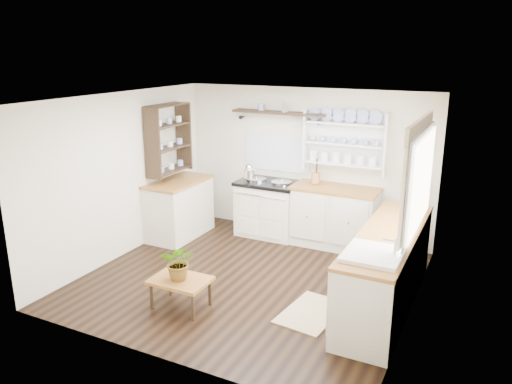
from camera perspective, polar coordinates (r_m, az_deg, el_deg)
floor at (r=6.53m, az=-0.73°, el=-9.90°), size 4.00×3.80×0.01m
wall_back at (r=7.80m, az=5.63°, el=3.34°), size 4.00×0.02×2.30m
wall_right at (r=5.54m, az=18.01°, el=-2.75°), size 0.02×3.80×2.30m
wall_left at (r=7.22m, az=-15.05°, el=1.82°), size 0.02×3.80×2.30m
ceiling at (r=5.89m, az=-0.81°, el=10.62°), size 4.00×3.80×0.01m
window at (r=5.57m, az=18.11°, el=1.81°), size 0.08×1.55×1.22m
aga_cooker at (r=7.87m, az=1.44°, el=-1.81°), size 0.97×0.68×0.90m
back_cabinets at (r=7.52m, az=8.94°, el=-2.72°), size 1.27×0.63×0.90m
right_cabinets at (r=5.92m, az=14.70°, el=-8.42°), size 0.62×2.43×0.90m
belfast_sink at (r=5.11m, az=13.17°, el=-8.18°), size 0.55×0.60×0.45m
left_cabinets at (r=7.90m, az=-8.77°, el=-1.79°), size 0.62×1.13×0.90m
plate_rack at (r=7.48m, az=10.29°, el=5.79°), size 1.20×0.22×0.90m
high_shelf at (r=7.70m, az=2.64°, el=8.98°), size 1.50×0.29×0.16m
left_shelving at (r=7.72m, az=-9.97°, el=6.08°), size 0.28×0.80×1.05m
kettle at (r=7.72m, az=-0.79°, el=2.42°), size 0.17×0.17×0.21m
utensil_crock at (r=7.55m, az=6.83°, el=1.62°), size 0.13×0.13×0.15m
center_table at (r=5.81m, az=-8.64°, el=-10.19°), size 0.66×0.47×0.35m
potted_plant at (r=5.70m, az=-8.75°, el=-7.90°), size 0.47×0.44×0.42m
floor_rug at (r=5.80m, az=6.34°, el=-13.52°), size 0.65×0.91×0.02m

